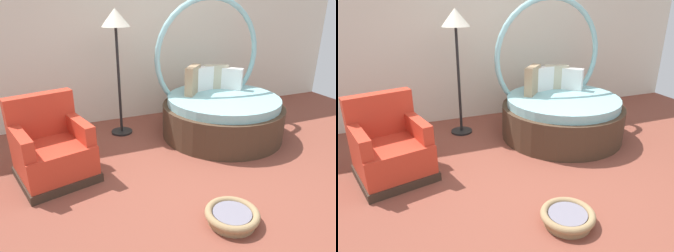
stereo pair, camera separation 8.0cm
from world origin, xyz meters
The scene contains 6 objects.
ground_plane centered at (0.00, 0.00, -0.01)m, with size 8.00×8.00×0.02m, color brown.
back_wall centered at (0.00, 2.40, 1.47)m, with size 8.00×0.12×2.94m, color silver.
round_daybed centered at (0.85, 1.13, 0.40)m, with size 1.78×1.78×2.00m.
red_armchair centered at (-1.59, 0.77, 0.33)m, with size 0.97×0.97×0.94m.
pet_basket centered at (-0.14, -0.74, 0.07)m, with size 0.51×0.51×0.13m.
floor_lamp centered at (-0.53, 1.73, 1.53)m, with size 0.40×0.40×1.82m.
Camera 1 is at (-1.60, -2.71, 1.94)m, focal length 33.66 mm.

